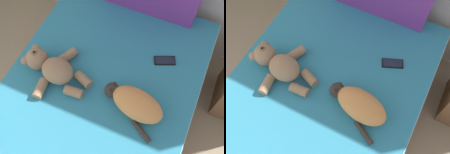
{
  "view_description": "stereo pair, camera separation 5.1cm",
  "coord_description": "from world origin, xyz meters",
  "views": [
    {
      "loc": [
        2.16,
        2.09,
        2.11
      ],
      "look_at": [
        1.83,
        2.84,
        0.58
      ],
      "focal_mm": 43.45,
      "sensor_mm": 36.0,
      "label": 1
    },
    {
      "loc": [
        2.2,
        2.11,
        2.11
      ],
      "look_at": [
        1.83,
        2.84,
        0.58
      ],
      "focal_mm": 43.45,
      "sensor_mm": 36.0,
      "label": 2
    }
  ],
  "objects": [
    {
      "name": "cat",
      "position": [
        2.02,
        2.74,
        0.57
      ],
      "size": [
        0.42,
        0.31,
        0.15
      ],
      "color": "#D18447",
      "rests_on": "bed"
    },
    {
      "name": "cell_phone",
      "position": [
        2.09,
        3.15,
        0.5
      ],
      "size": [
        0.16,
        0.12,
        0.01
      ],
      "color": "black",
      "rests_on": "bed"
    },
    {
      "name": "teddy_bear",
      "position": [
        1.43,
        2.76,
        0.56
      ],
      "size": [
        0.5,
        0.43,
        0.16
      ],
      "color": "#937051",
      "rests_on": "bed"
    },
    {
      "name": "bed",
      "position": [
        1.76,
        2.7,
        0.24
      ],
      "size": [
        1.3,
        1.94,
        0.5
      ],
      "color": "brown",
      "rests_on": "ground_plane"
    }
  ]
}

